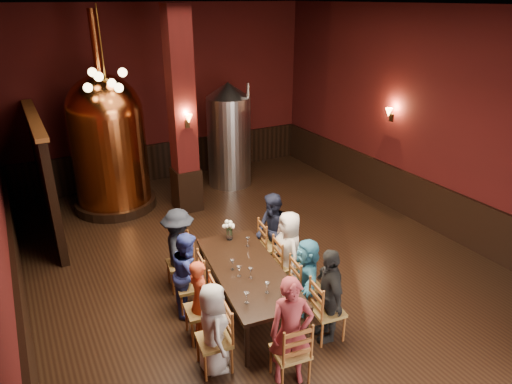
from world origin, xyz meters
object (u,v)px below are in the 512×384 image
dining_table (248,273)px  person_0 (213,328)px  copper_kettle (108,142)px  rose_vase (229,227)px  steel_vessel (229,135)px  person_1 (200,300)px  person_2 (189,273)px

dining_table → person_0: bearing=-130.4°
copper_kettle → rose_vase: copper_kettle is taller
steel_vessel → person_1: bearing=-119.8°
person_0 → rose_vase: 2.21m
dining_table → steel_vessel: steel_vessel is taller
steel_vessel → rose_vase: (-1.91, -3.96, -0.36)m
person_2 → person_1: bearing=-160.8°
copper_kettle → person_0: bearing=-90.4°
person_2 → steel_vessel: bearing=-5.9°
dining_table → person_1: 0.91m
dining_table → copper_kettle: (-0.93, 4.95, 0.92)m
person_2 → rose_vase: 1.15m
steel_vessel → dining_table: bearing=-112.7°
dining_table → steel_vessel: (2.07, 4.95, 0.65)m
steel_vessel → copper_kettle: bearing=180.0°
dining_table → person_2: 0.91m
copper_kettle → person_1: bearing=-89.5°
dining_table → steel_vessel: 5.41m
dining_table → person_2: person_2 is taller
person_0 → steel_vessel: steel_vessel is taller
dining_table → person_2: size_ratio=1.83×
person_2 → copper_kettle: size_ratio=0.31×
person_2 → copper_kettle: (-0.13, 4.52, 0.92)m
person_0 → person_1: 0.67m
person_1 → rose_vase: (1.05, 1.20, 0.35)m
dining_table → person_0: size_ratio=1.93×
person_2 → person_0: bearing=-160.8°
person_1 → copper_kettle: size_ratio=0.29×
person_0 → copper_kettle: 5.91m
rose_vase → person_2: bearing=-150.3°
person_0 → copper_kettle: bearing=12.4°
person_2 → steel_vessel: size_ratio=0.51×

